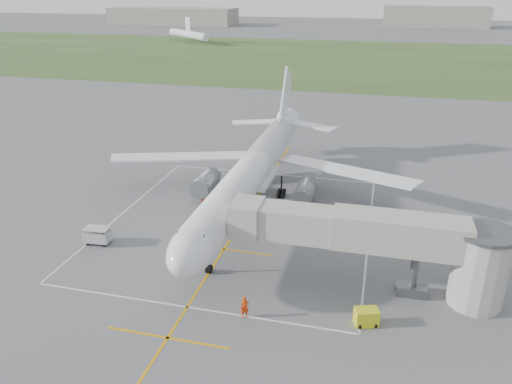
% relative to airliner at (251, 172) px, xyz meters
% --- Properties ---
extents(ground, '(700.00, 700.00, 0.00)m').
position_rel_airliner_xyz_m(ground, '(0.00, -0.75, -4.39)').
color(ground, '#565658').
rests_on(ground, ground).
extents(grass_strip, '(700.00, 120.00, 0.02)m').
position_rel_airliner_xyz_m(grass_strip, '(0.00, 129.25, -4.38)').
color(grass_strip, '#374E22').
rests_on(grass_strip, ground).
extents(apron_markings, '(28.20, 60.00, 0.01)m').
position_rel_airliner_xyz_m(apron_markings, '(0.00, -6.57, -4.38)').
color(apron_markings, orange).
rests_on(apron_markings, ground).
extents(airliner, '(38.93, 46.75, 13.52)m').
position_rel_airliner_xyz_m(airliner, '(0.00, 0.00, 0.00)').
color(airliner, white).
rests_on(airliner, ground).
extents(jet_bridge, '(23.40, 5.00, 7.20)m').
position_rel_airliner_xyz_m(jet_bridge, '(15.72, -14.25, 0.35)').
color(jet_bridge, '#A8A598').
rests_on(jet_bridge, ground).
extents(gpu_unit, '(2.08, 1.72, 1.35)m').
position_rel_airliner_xyz_m(gpu_unit, '(14.44, -19.36, -3.73)').
color(gpu_unit, yellow).
rests_on(gpu_unit, ground).
extents(baggage_cart, '(2.62, 1.67, 1.76)m').
position_rel_airliner_xyz_m(baggage_cart, '(-12.88, -12.75, -3.49)').
color(baggage_cart, '#B1B1B1').
rests_on(baggage_cart, ground).
extents(ramp_worker_nose, '(0.81, 0.70, 1.86)m').
position_rel_airliner_xyz_m(ramp_worker_nose, '(4.98, -20.82, -3.46)').
color(ramp_worker_nose, red).
rests_on(ramp_worker_nose, ground).
extents(ramp_worker_wing, '(0.96, 0.92, 1.57)m').
position_rel_airliner_xyz_m(ramp_worker_wing, '(-5.82, -0.70, -3.61)').
color(ramp_worker_wing, red).
rests_on(ramp_worker_wing, ground).
extents(distant_hangars, '(345.00, 49.00, 12.00)m').
position_rel_airliner_xyz_m(distant_hangars, '(-16.15, 264.44, 0.78)').
color(distant_hangars, gray).
rests_on(distant_hangars, ground).
extents(distant_aircraft, '(167.33, 31.27, 8.85)m').
position_rel_airliner_xyz_m(distant_aircraft, '(1.41, 165.70, -0.80)').
color(distant_aircraft, white).
rests_on(distant_aircraft, ground).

